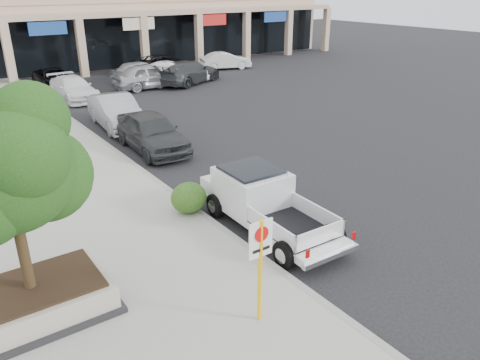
# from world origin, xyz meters

# --- Properties ---
(ground) EXTENTS (120.00, 120.00, 0.00)m
(ground) POSITION_xyz_m (0.00, 0.00, 0.00)
(ground) COLOR black
(ground) RESTS_ON ground
(sidewalk) EXTENTS (8.00, 52.00, 0.15)m
(sidewalk) POSITION_xyz_m (-5.50, 6.00, 0.07)
(sidewalk) COLOR gray
(sidewalk) RESTS_ON ground
(curb) EXTENTS (0.20, 52.00, 0.15)m
(curb) POSITION_xyz_m (-1.55, 6.00, 0.07)
(curb) COLOR gray
(curb) RESTS_ON ground
(strip_mall) EXTENTS (40.55, 12.43, 9.50)m
(strip_mall) POSITION_xyz_m (8.00, 33.93, 4.75)
(strip_mall) COLOR tan
(strip_mall) RESTS_ON ground
(planter) EXTENTS (3.20, 2.20, 0.68)m
(planter) POSITION_xyz_m (-6.78, 0.33, 0.48)
(planter) COLOR black
(planter) RESTS_ON sidewalk
(planter_tree) EXTENTS (2.90, 2.55, 4.00)m
(planter_tree) POSITION_xyz_m (-6.65, 0.48, 3.41)
(planter_tree) COLOR #302212
(planter_tree) RESTS_ON planter
(no_parking_sign) EXTENTS (0.55, 0.09, 2.30)m
(no_parking_sign) POSITION_xyz_m (-3.04, -2.54, 1.63)
(no_parking_sign) COLOR yellow
(no_parking_sign) RESTS_ON sidewalk
(hedge) EXTENTS (1.10, 0.99, 0.93)m
(hedge) POSITION_xyz_m (-1.80, 2.60, 0.62)
(hedge) COLOR #1F4112
(hedge) RESTS_ON sidewalk
(pickup_truck) EXTENTS (2.04, 5.20, 1.62)m
(pickup_truck) POSITION_xyz_m (-0.35, 0.49, 0.81)
(pickup_truck) COLOR silver
(pickup_truck) RESTS_ON ground
(curb_car_a) EXTENTS (2.09, 4.78, 1.60)m
(curb_car_a) POSITION_xyz_m (-0.07, 8.82, 0.80)
(curb_car_a) COLOR #2A2E2F
(curb_car_a) RESTS_ON ground
(curb_car_b) EXTENTS (2.04, 4.91, 1.58)m
(curb_car_b) POSITION_xyz_m (-0.03, 12.84, 0.79)
(curb_car_b) COLOR gray
(curb_car_b) RESTS_ON ground
(curb_car_c) EXTENTS (2.11, 4.78, 1.36)m
(curb_car_c) POSITION_xyz_m (0.05, 19.98, 0.68)
(curb_car_c) COLOR white
(curb_car_c) RESTS_ON ground
(curb_car_d) EXTENTS (2.46, 4.89, 1.33)m
(curb_car_d) POSITION_xyz_m (0.01, 23.92, 0.66)
(curb_car_d) COLOR black
(curb_car_d) RESTS_ON ground
(lot_car_a) EXTENTS (4.80, 1.98, 1.63)m
(lot_car_a) POSITION_xyz_m (5.21, 20.39, 0.81)
(lot_car_a) COLOR #A9ACB1
(lot_car_a) RESTS_ON ground
(lot_car_b) EXTENTS (4.75, 1.92, 1.54)m
(lot_car_b) POSITION_xyz_m (7.19, 20.63, 0.77)
(lot_car_b) COLOR silver
(lot_car_b) RESTS_ON ground
(lot_car_c) EXTENTS (5.90, 4.30, 1.59)m
(lot_car_c) POSITION_xyz_m (8.16, 20.29, 0.79)
(lot_car_c) COLOR #2D3033
(lot_car_c) RESTS_ON ground
(lot_car_d) EXTENTS (5.51, 3.06, 1.46)m
(lot_car_d) POSITION_xyz_m (8.35, 24.78, 0.73)
(lot_car_d) COLOR black
(lot_car_d) RESTS_ON ground
(lot_car_e) EXTENTS (4.58, 2.87, 1.45)m
(lot_car_e) POSITION_xyz_m (5.73, 23.19, 0.73)
(lot_car_e) COLOR #A0A3A8
(lot_car_e) RESTS_ON ground
(lot_car_f) EXTENTS (4.32, 2.42, 1.35)m
(lot_car_f) POSITION_xyz_m (13.48, 23.73, 0.67)
(lot_car_f) COLOR silver
(lot_car_f) RESTS_ON ground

